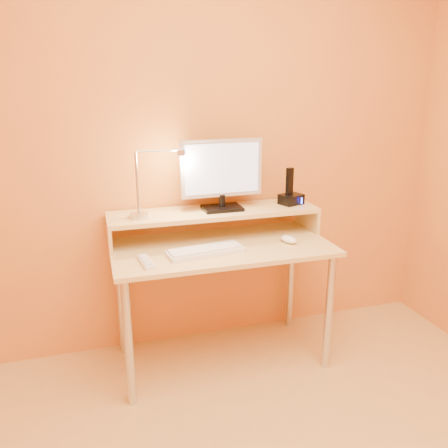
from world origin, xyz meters
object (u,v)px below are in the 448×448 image
object	(u,v)px
phone_dock	(291,199)
keyboard	(205,251)
mouse	(289,239)
lamp_base	(139,215)
remote_control	(146,262)
monitor_panel	(222,168)

from	to	relation	value
phone_dock	keyboard	xyz separation A→B (m)	(-0.60, -0.25, -0.18)
phone_dock	mouse	size ratio (longest dim) A/B	1.14
lamp_base	remote_control	size ratio (longest dim) A/B	0.56
mouse	monitor_panel	bearing A→B (deg)	129.81
monitor_panel	phone_dock	size ratio (longest dim) A/B	3.61
mouse	remote_control	bearing A→B (deg)	170.97
mouse	remote_control	xyz separation A→B (m)	(-0.81, -0.08, -0.01)
lamp_base	remote_control	distance (m)	0.32
mouse	phone_dock	bearing A→B (deg)	48.80
lamp_base	mouse	bearing A→B (deg)	-13.29
keyboard	remote_control	xyz separation A→B (m)	(-0.32, -0.05, -0.00)
keyboard	mouse	distance (m)	0.49
phone_dock	mouse	bearing A→B (deg)	-136.07
keyboard	mouse	bearing A→B (deg)	-4.26
monitor_panel	lamp_base	distance (m)	0.53
monitor_panel	keyboard	world-z (taller)	monitor_panel
phone_dock	keyboard	world-z (taller)	phone_dock
phone_dock	keyboard	size ratio (longest dim) A/B	0.32
keyboard	monitor_panel	bearing A→B (deg)	49.70
phone_dock	mouse	world-z (taller)	phone_dock
phone_dock	remote_control	bearing A→B (deg)	178.49
remote_control	mouse	bearing A→B (deg)	-0.72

